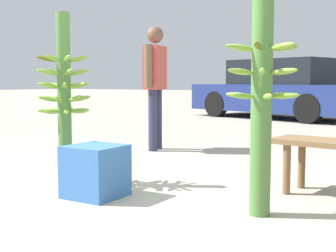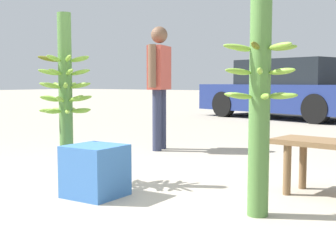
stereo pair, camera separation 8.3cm
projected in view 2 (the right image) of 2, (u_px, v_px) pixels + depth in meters
name	position (u px, v px, depth m)	size (l,w,h in m)	color
ground_plane	(125.00, 204.00, 3.33)	(80.00, 80.00, 0.00)	#A89E8C
banana_stalk_left	(66.00, 95.00, 3.93)	(0.45, 0.45, 1.44)	#4C7A38
banana_stalk_center	(260.00, 97.00, 2.96)	(0.49, 0.49, 1.49)	#4C7A38
vendor_person	(159.00, 77.00, 5.88)	(0.28, 0.61, 1.55)	#2D334C
parked_car	(289.00, 90.00, 11.04)	(4.52, 2.90, 1.38)	navy
produce_crate	(95.00, 171.00, 3.53)	(0.39, 0.39, 0.39)	#386BB2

